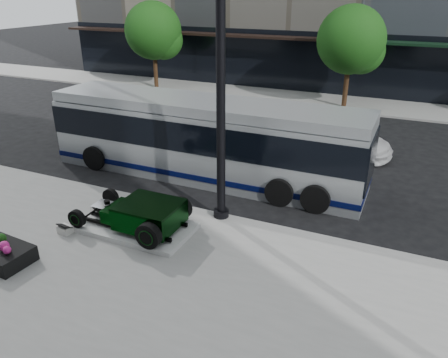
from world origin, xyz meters
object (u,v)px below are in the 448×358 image
at_px(transit_bus, 205,138).
at_px(lamppost, 221,88).
at_px(white_sedan, 338,138).
at_px(hot_rod, 144,214).

bearing_deg(transit_bus, lamppost, -55.61).
bearing_deg(lamppost, white_sedan, 74.24).
bearing_deg(transit_bus, white_sedan, 47.56).
distance_m(lamppost, transit_bus, 4.47).
xyz_separation_m(lamppost, white_sedan, (2.12, 7.52, -3.46)).
bearing_deg(hot_rod, white_sedan, 67.89).
relative_size(hot_rod, lamppost, 0.37).
bearing_deg(white_sedan, hot_rod, 168.27).
bearing_deg(hot_rod, transit_bus, 94.68).
relative_size(lamppost, white_sedan, 1.87).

